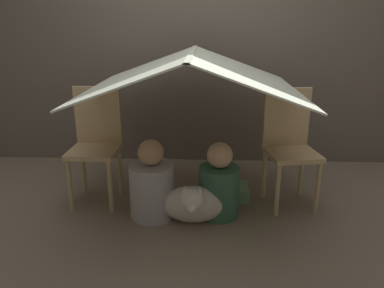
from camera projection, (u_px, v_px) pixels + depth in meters
The scene contains 9 objects.
ground_plane at pixel (191, 215), 2.85m from camera, with size 8.80×8.80×0.00m, color gray.
wall_back at pixel (196, 38), 3.61m from camera, with size 7.00×0.05×2.50m.
chair_left at pixel (96, 140), 2.98m from camera, with size 0.38×0.38×0.91m.
chair_right at pixel (289, 143), 2.92m from camera, with size 0.43×0.43×0.91m.
sheet_canopy at pixel (192, 72), 2.71m from camera, with size 1.55×1.43×0.29m.
person_front at pixel (152, 186), 2.77m from camera, with size 0.33×0.33×0.60m.
person_second at pixel (219, 186), 2.78m from camera, with size 0.30×0.30×0.58m.
dog at pixel (193, 204), 2.68m from camera, with size 0.45×0.39×0.36m.
floor_cushion at pixel (227, 191), 3.13m from camera, with size 0.35×0.28×0.10m.
Camera 1 is at (0.11, -2.54, 1.41)m, focal length 35.00 mm.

